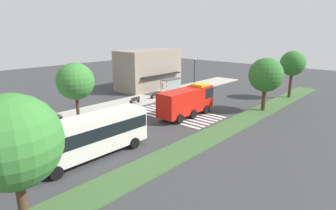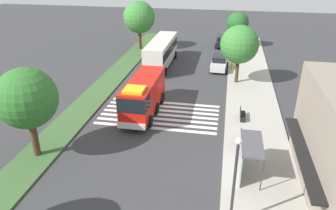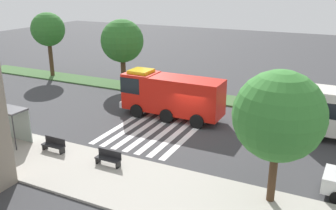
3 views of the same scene
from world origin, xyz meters
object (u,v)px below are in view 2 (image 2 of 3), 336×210
(parked_car_mid, at_px, (219,63))
(fire_truck, at_px, (143,95))
(bus_stop_shelter, at_px, (246,151))
(bench_west_of_shelter, at_px, (242,114))
(median_tree_far_west, at_px, (139,17))
(sidewalk_tree_far_west, at_px, (238,23))
(transit_bus, at_px, (161,51))
(sidewalk_tree_west, at_px, (239,45))
(fire_hydrant, at_px, (232,66))
(parked_car_west, at_px, (222,41))
(median_tree_west, at_px, (27,99))
(bench_near_shelter, at_px, (243,138))
(street_lamp, at_px, (235,175))

(parked_car_mid, bearing_deg, fire_truck, -21.39)
(bus_stop_shelter, distance_m, bench_west_of_shelter, 8.32)
(parked_car_mid, distance_m, median_tree_far_west, 15.21)
(bus_stop_shelter, xyz_separation_m, sidewalk_tree_far_west, (-33.71, -0.48, 1.98))
(transit_bus, height_order, bench_west_of_shelter, transit_bus)
(sidewalk_tree_west, bearing_deg, sidewalk_tree_far_west, 180.00)
(median_tree_far_west, distance_m, fire_hydrant, 16.62)
(parked_car_west, bearing_deg, bench_west_of_shelter, 6.38)
(median_tree_west, bearing_deg, sidewalk_tree_far_west, 156.60)
(bench_near_shelter, relative_size, fire_hydrant, 2.29)
(bench_near_shelter, height_order, median_tree_far_west, median_tree_far_west)
(median_tree_west, bearing_deg, bus_stop_shelter, 91.98)
(parked_car_west, relative_size, bus_stop_shelter, 1.37)
(bench_near_shelter, distance_m, fire_hydrant, 18.53)
(parked_car_mid, distance_m, transit_bus, 7.82)
(median_tree_west, bearing_deg, parked_car_west, 159.91)
(bench_near_shelter, bearing_deg, fire_truck, -112.00)
(fire_truck, relative_size, median_tree_west, 1.23)
(transit_bus, distance_m, median_tree_far_west, 9.22)
(fire_truck, xyz_separation_m, fire_hydrant, (-14.80, 8.19, -1.50))
(parked_car_west, height_order, bench_west_of_shelter, parked_car_west)
(bus_stop_shelter, distance_m, sidewalk_tree_far_west, 33.77)
(bench_west_of_shelter, bearing_deg, street_lamp, -3.83)
(median_tree_west, relative_size, fire_hydrant, 9.77)
(parked_car_west, distance_m, fire_hydrant, 11.59)
(bench_west_of_shelter, distance_m, median_tree_west, 18.11)
(transit_bus, bearing_deg, bench_west_of_shelter, -143.39)
(bus_stop_shelter, bearing_deg, bench_west_of_shelter, -179.99)
(parked_car_mid, distance_m, bus_stop_shelter, 22.37)
(bus_stop_shelter, bearing_deg, parked_car_mid, -173.12)
(fire_truck, bearing_deg, bench_west_of_shelter, 93.61)
(parked_car_mid, height_order, sidewalk_tree_west, sidewalk_tree_west)
(sidewalk_tree_west, bearing_deg, median_tree_far_west, -129.17)
(fire_truck, height_order, sidewalk_tree_far_west, sidewalk_tree_far_west)
(parked_car_west, bearing_deg, bus_stop_shelter, 4.95)
(median_tree_west, bearing_deg, bench_near_shelter, 106.50)
(bus_stop_shelter, bearing_deg, sidewalk_tree_west, -178.44)
(parked_car_mid, distance_m, median_tree_west, 26.27)
(fire_truck, distance_m, sidewalk_tree_far_west, 27.48)
(transit_bus, bearing_deg, bench_near_shelter, -150.17)
(parked_car_west, relative_size, parked_car_mid, 1.02)
(sidewalk_tree_far_west, bearing_deg, parked_car_mid, -10.80)
(transit_bus, bearing_deg, bus_stop_shelter, -154.74)
(fire_hydrant, bearing_deg, fire_truck, -28.96)
(parked_car_west, distance_m, sidewalk_tree_west, 16.93)
(fire_hydrant, bearing_deg, street_lamp, 0.21)
(median_tree_far_west, bearing_deg, parked_car_mid, 59.36)
(bench_west_of_shelter, relative_size, median_tree_west, 0.23)
(transit_bus, distance_m, sidewalk_tree_west, 11.32)
(transit_bus, xyz_separation_m, sidewalk_tree_west, (4.81, 9.93, 2.53))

